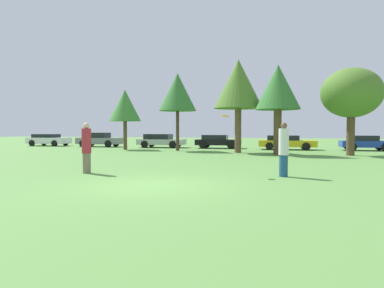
% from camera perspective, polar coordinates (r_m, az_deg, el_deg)
% --- Properties ---
extents(ground_plane, '(120.00, 120.00, 0.00)m').
position_cam_1_polar(ground_plane, '(10.05, -7.01, -6.98)').
color(ground_plane, '#5B8E42').
extents(person_thrower, '(0.35, 0.35, 1.91)m').
position_cam_1_polar(person_thrower, '(13.30, -17.40, -0.58)').
color(person_thrower, '#726651').
rests_on(person_thrower, ground).
extents(person_catcher, '(0.35, 0.35, 1.89)m').
position_cam_1_polar(person_catcher, '(12.17, 15.24, -0.88)').
color(person_catcher, navy).
rests_on(person_catcher, ground).
extents(frisbee, '(0.30, 0.29, 0.12)m').
position_cam_1_polar(frisbee, '(12.24, 5.57, 4.75)').
color(frisbee, orange).
extents(tree_0, '(2.61, 2.61, 4.97)m').
position_cam_1_polar(tree_0, '(28.58, -11.27, 6.37)').
color(tree_0, brown).
rests_on(tree_0, ground).
extents(tree_1, '(2.92, 2.92, 6.04)m').
position_cam_1_polar(tree_1, '(26.55, -2.47, 8.72)').
color(tree_1, '#473323').
rests_on(tree_1, ground).
extents(tree_2, '(3.47, 3.47, 6.64)m').
position_cam_1_polar(tree_2, '(24.52, 7.83, 9.91)').
color(tree_2, brown).
rests_on(tree_2, ground).
extents(tree_3, '(2.93, 2.93, 5.89)m').
position_cam_1_polar(tree_3, '(22.95, 14.33, 9.10)').
color(tree_3, brown).
rests_on(tree_3, ground).
extents(tree_4, '(3.75, 3.75, 5.55)m').
position_cam_1_polar(tree_4, '(23.87, 25.35, 7.73)').
color(tree_4, brown).
rests_on(tree_4, ground).
extents(parked_car_white, '(4.22, 2.17, 1.21)m').
position_cam_1_polar(parked_car_white, '(37.43, -23.12, 0.70)').
color(parked_car_white, silver).
rests_on(parked_car_white, ground).
extents(parked_car_grey, '(4.34, 1.96, 1.37)m').
position_cam_1_polar(parked_car_grey, '(33.88, -15.51, 0.76)').
color(parked_car_grey, slate).
rests_on(parked_car_grey, ground).
extents(parked_car_silver, '(4.37, 2.21, 1.25)m').
position_cam_1_polar(parked_car_silver, '(31.33, -5.31, 0.61)').
color(parked_car_silver, '#B2B2B7').
rests_on(parked_car_silver, ground).
extents(parked_car_black, '(4.03, 2.05, 1.19)m').
position_cam_1_polar(parked_car_black, '(30.05, 4.32, 0.50)').
color(parked_car_black, black).
rests_on(parked_car_black, ground).
extents(parked_car_yellow, '(4.66, 2.20, 1.18)m').
position_cam_1_polar(parked_car_yellow, '(28.94, 15.60, 0.32)').
color(parked_car_yellow, gold).
rests_on(parked_car_yellow, ground).
extents(parked_car_blue, '(3.88, 1.95, 1.19)m').
position_cam_1_polar(parked_car_blue, '(29.87, 27.23, 0.21)').
color(parked_car_blue, '#1E389E').
rests_on(parked_car_blue, ground).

